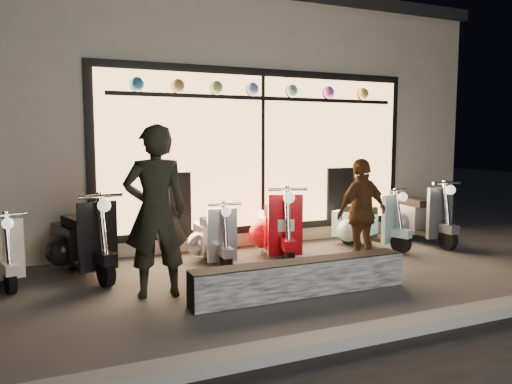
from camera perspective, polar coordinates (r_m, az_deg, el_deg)
ground at (r=6.28m, az=1.42°, el=-10.15°), size 40.00×40.00×0.00m
kerb at (r=4.63m, az=12.43°, el=-15.59°), size 40.00×0.25×0.12m
shop_building at (r=10.75m, az=-10.03°, el=7.88°), size 10.20×6.23×4.20m
graffiti_barrier at (r=5.72m, az=5.19°, el=-9.75°), size 2.59×0.28×0.40m
scooter_silver at (r=7.11m, az=-4.95°, el=-5.26°), size 0.44×1.25×0.89m
scooter_red at (r=7.44m, az=2.48°, el=-4.20°), size 0.74×1.49×1.06m
scooter_black at (r=6.91m, az=-19.33°, el=-5.36°), size 0.74×1.48×1.06m
scooter_blue at (r=8.31m, az=12.04°, el=-3.57°), size 0.76×1.30×0.95m
scooter_grey at (r=9.02m, az=17.97°, el=-2.74°), size 0.50×1.45×1.03m
man at (r=5.63m, az=-11.39°, el=-2.21°), size 0.73×0.51×1.92m
woman at (r=6.95m, az=12.01°, el=-2.38°), size 0.93×0.52×1.50m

